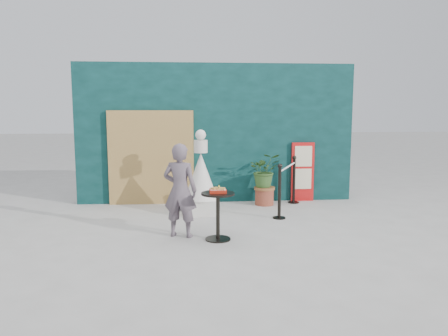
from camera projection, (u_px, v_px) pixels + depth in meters
ground at (231, 244)px, 6.64m from camera, size 60.00×60.00×0.00m
back_wall at (216, 133)px, 9.54m from camera, size 6.00×0.30×3.00m
bamboo_fence at (151, 158)px, 9.28m from camera, size 1.80×0.08×2.00m
woman at (180, 190)px, 6.92m from camera, size 0.63×0.51×1.50m
menu_board at (303, 172)px, 9.63m from camera, size 0.50×0.07×1.30m
statue at (201, 180)px, 8.41m from camera, size 0.64×0.64×1.64m
cafe_table at (218, 209)px, 6.78m from camera, size 0.52×0.52×0.75m
food_basket at (218, 190)px, 6.74m from camera, size 0.26×0.19×0.11m
planter at (265, 175)px, 9.23m from camera, size 0.65×0.56×1.11m
stanchion_barrier at (287, 186)px, 8.77m from camera, size 0.84×1.54×1.03m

